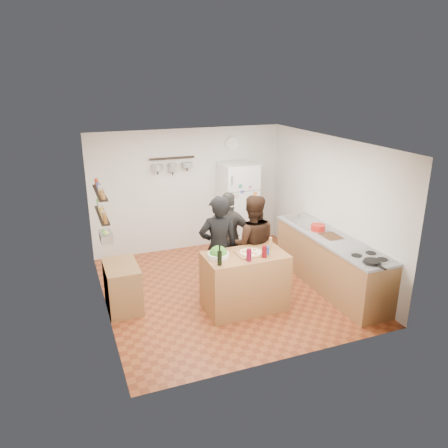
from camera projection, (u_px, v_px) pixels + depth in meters
name	position (u px, v px, depth m)	size (l,w,h in m)	color
room_shell	(218.00, 213.00, 7.46)	(4.20, 4.20, 4.20)	brown
prep_island	(245.00, 281.00, 6.78)	(1.25, 0.72, 0.91)	#A6753D
pizza_board	(251.00, 254.00, 6.64)	(0.42, 0.34, 0.02)	#9B6738
pizza	(251.00, 252.00, 6.63)	(0.34, 0.34, 0.02)	beige
salad_bowl	(218.00, 255.00, 6.52)	(0.32, 0.32, 0.06)	white
wine_bottle	(220.00, 258.00, 6.23)	(0.07, 0.07, 0.21)	black
wine_glass_near	(249.00, 255.00, 6.37)	(0.08, 0.08, 0.18)	#5B071E
wine_glass_far	(264.00, 252.00, 6.50)	(0.07, 0.07, 0.18)	#5F080E
pepper_mill	(270.00, 244.00, 6.80)	(0.05, 0.05, 0.16)	#A47A45
salt_canister	(267.00, 251.00, 6.61)	(0.08, 0.08, 0.13)	navy
person_left	(218.00, 248.00, 6.99)	(0.63, 0.41, 1.73)	black
person_center	(252.00, 244.00, 7.24)	(0.81, 0.63, 1.67)	black
person_back	(229.00, 238.00, 7.59)	(0.95, 0.40, 1.62)	#2E2C29
counter_run	(330.00, 262.00, 7.47)	(0.63, 2.63, 0.90)	#9E7042
stove_top	(369.00, 258.00, 6.49)	(0.60, 0.62, 0.02)	white
skillet	(372.00, 262.00, 6.28)	(0.24, 0.24, 0.05)	black
sink	(306.00, 222.00, 8.07)	(0.50, 0.80, 0.03)	silver
cutting_board	(331.00, 237.00, 7.35)	(0.30, 0.40, 0.02)	brown
red_bowl	(318.00, 227.00, 7.61)	(0.25, 0.25, 0.10)	red
fridge	(238.00, 206.00, 9.10)	(0.70, 0.68, 1.80)	white
wall_clock	(232.00, 144.00, 8.98)	(0.30, 0.30, 0.03)	silver
spice_shelf_lower	(102.00, 215.00, 6.55)	(0.12, 1.00, 0.03)	black
spice_shelf_upper	(100.00, 193.00, 6.43)	(0.12, 1.00, 0.03)	black
produce_basket	(106.00, 237.00, 6.67)	(0.18, 0.35, 0.14)	silver
side_table	(123.00, 287.00, 6.80)	(0.50, 0.80, 0.73)	#A27544
pot_rack	(172.00, 158.00, 8.53)	(0.90, 0.04, 0.04)	black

